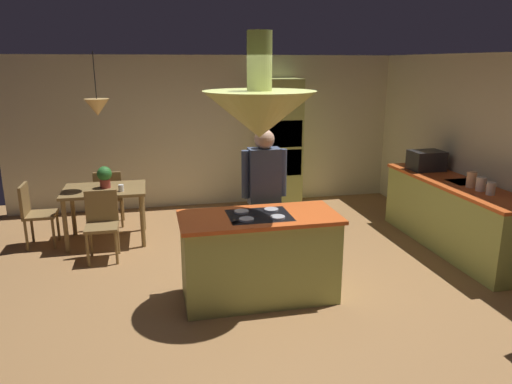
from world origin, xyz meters
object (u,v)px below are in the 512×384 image
Objects in this scene: cup_on_table at (121,188)px; canister_tea at (471,179)px; potted_plant_on_table at (105,176)px; chair_facing_island at (102,220)px; chair_by_back_wall at (109,194)px; oven_tower at (280,144)px; canister_sugar at (481,184)px; microwave_on_counter at (426,160)px; person_at_island at (264,192)px; chair_at_corner at (34,211)px; dining_table at (105,196)px; kitchen_island at (259,256)px; canister_flour at (491,189)px.

canister_tea reaches higher than cup_on_table.
canister_tea is (4.52, -1.60, 0.09)m from potted_plant_on_table.
chair_facing_island is 1.25m from chair_by_back_wall.
oven_tower is 12.75× the size of canister_sugar.
oven_tower reaches higher than potted_plant_on_table.
microwave_on_counter reaches higher than chair_by_back_wall.
potted_plant_on_table is (-1.89, 1.48, -0.06)m from person_at_island.
chair_facing_island is 1.00× the size of chair_by_back_wall.
chair_at_corner is 5.10× the size of canister_sugar.
dining_table is 1.26× the size of chair_facing_island.
oven_tower is at bearing 71.26° from kitchen_island.
cup_on_table is (-1.67, 1.24, -0.18)m from person_at_island.
microwave_on_counter reaches higher than cup_on_table.
person_at_island is at bearing 132.60° from chair_by_back_wall.
chair_facing_island is 1.12m from chair_at_corner.
microwave_on_counter is at bearing 28.70° from kitchen_island.
chair_at_corner is 5.71m from canister_tea.
cup_on_table is at bearing -40.65° from dining_table.
canister_flour is at bearing 3.44° from kitchen_island.
canister_sugar is (1.74, -2.89, -0.08)m from oven_tower.
kitchen_island is at bearing -108.74° from oven_tower.
canister_flour is at bearing -16.00° from chair_facing_island.
cup_on_table is 4.58m from canister_sugar.
potted_plant_on_table is (-2.78, -1.11, -0.16)m from oven_tower.
canister_flour reaches higher than potted_plant_on_table.
dining_table is at bearing 160.93° from canister_tea.
cup_on_table is (-1.46, 1.90, 0.34)m from kitchen_island.
dining_table is 12.22× the size of cup_on_table.
oven_tower is 14.37× the size of canister_flour.
person_at_island is 2.86m from chair_by_back_wall.
potted_plant_on_table is (0.02, 0.66, 0.42)m from chair_facing_island.
person_at_island is 10.02× the size of canister_sugar.
chair_facing_island is at bearing 166.12° from canister_sugar.
person_at_island is (-0.89, -2.59, -0.10)m from oven_tower.
canister_flour is at bearing 150.62° from chair_by_back_wall.
person_at_island is at bearing -23.27° from chair_facing_island.
person_at_island is 3.71× the size of microwave_on_counter.
canister_flour reaches higher than chair_facing_island.
oven_tower is 3.36m from chair_facing_island.
chair_by_back_wall is 1.12m from chair_at_corner.
oven_tower is 1.98× the size of dining_table.
canister_sugar is at bearing -90.00° from microwave_on_counter.
potted_plant_on_table is 1.98× the size of canister_flour.
chair_by_back_wall is 0.91m from cup_on_table.
kitchen_island is at bearing -176.56° from canister_flour.
cup_on_table is at bearing 162.39° from canister_tea.
chair_by_back_wall is at bearing 132.60° from person_at_island.
canister_flour reaches higher than dining_table.
dining_table is 0.28m from potted_plant_on_table.
canister_tea reaches higher than chair_facing_island.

